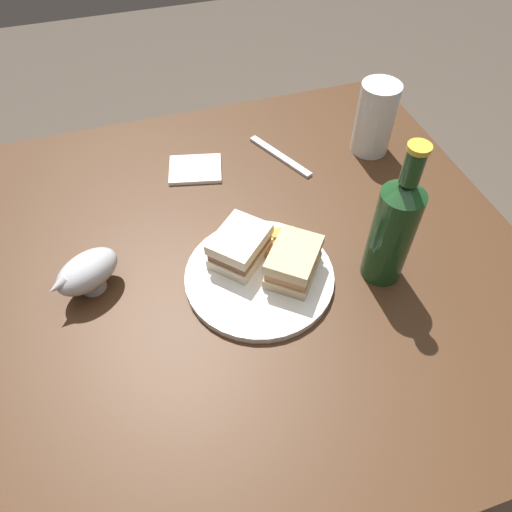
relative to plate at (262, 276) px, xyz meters
name	(u,v)px	position (x,y,z in m)	size (l,w,h in m)	color
ground_plane	(253,418)	(0.00, 0.05, -0.78)	(6.00, 6.00, 0.00)	#4C4238
dining_table	(252,358)	(0.00, 0.05, -0.39)	(1.00, 0.97, 0.77)	#422816
plate	(262,276)	(0.00, 0.00, 0.00)	(0.26, 0.26, 0.01)	white
sandwich_half_left	(294,262)	(0.05, -0.01, 0.04)	(0.12, 0.13, 0.06)	#CCB284
sandwich_half_right	(240,246)	(-0.03, 0.05, 0.04)	(0.13, 0.13, 0.06)	beige
potato_wedge_front	(260,235)	(0.02, 0.08, 0.02)	(0.05, 0.02, 0.02)	#AD702D
potato_wedge_middle	(283,236)	(0.06, 0.06, 0.02)	(0.04, 0.02, 0.02)	gold
potato_wedge_back	(269,252)	(0.03, 0.04, 0.01)	(0.05, 0.02, 0.02)	#AD702D
potato_wedge_left_edge	(264,247)	(0.02, 0.05, 0.02)	(0.04, 0.02, 0.02)	#B77F33
pint_glass	(374,123)	(0.34, 0.28, 0.06)	(0.08, 0.08, 0.16)	white
gravy_boat	(87,272)	(-0.28, 0.07, 0.04)	(0.13, 0.11, 0.07)	#B7B7BC
cider_bottle	(393,228)	(0.20, -0.05, 0.10)	(0.07, 0.07, 0.27)	#19421E
napkin	(195,169)	(-0.05, 0.32, 0.00)	(0.11, 0.09, 0.01)	white
fork	(280,156)	(0.14, 0.31, 0.00)	(0.18, 0.02, 0.01)	silver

